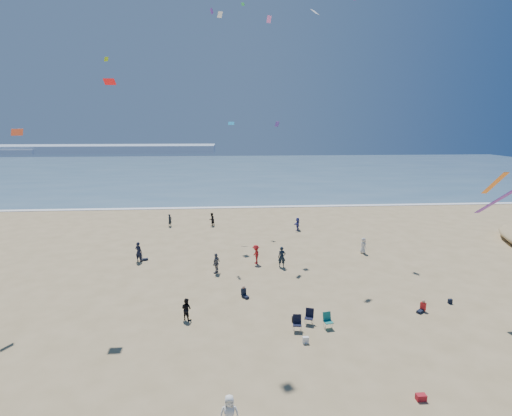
{
  "coord_description": "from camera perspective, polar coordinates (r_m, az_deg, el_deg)",
  "views": [
    {
      "loc": [
        0.31,
        -14.76,
        12.56
      ],
      "look_at": [
        2.0,
        8.0,
        7.73
      ],
      "focal_mm": 28.0,
      "sensor_mm": 36.0,
      "label": 1
    }
  ],
  "objects": [
    {
      "name": "black_backpack",
      "position": [
        26.83,
        5.49,
        -15.57
      ],
      "size": [
        0.3,
        0.22,
        0.38
      ],
      "primitive_type": "cube",
      "color": "black",
      "rests_on": "ground"
    },
    {
      "name": "cooler",
      "position": [
        21.83,
        22.51,
        -23.71
      ],
      "size": [
        0.45,
        0.3,
        0.3
      ],
      "primitive_type": "cube",
      "color": "#A61721",
      "rests_on": "ground"
    },
    {
      "name": "chair_cluster",
      "position": [
        26.14,
        7.95,
        -15.65
      ],
      "size": [
        2.68,
        1.52,
        1.0
      ],
      "color": "black",
      "rests_on": "ground"
    },
    {
      "name": "ocean",
      "position": [
        110.48,
        -4.4,
        5.4
      ],
      "size": [
        220.0,
        100.0,
        0.06
      ],
      "primitive_type": "cube",
      "color": "#476B84",
      "rests_on": "ground"
    },
    {
      "name": "surf_line",
      "position": [
        61.06,
        -4.45,
        0.08
      ],
      "size": [
        220.0,
        1.2,
        0.08
      ],
      "primitive_type": "cube",
      "color": "white",
      "rests_on": "ground"
    },
    {
      "name": "headland_far",
      "position": [
        194.67,
        -22.51,
        7.82
      ],
      "size": [
        110.0,
        20.0,
        3.2
      ],
      "primitive_type": "cube",
      "color": "#7A8EA8",
      "rests_on": "ground"
    },
    {
      "name": "kites_aloft",
      "position": [
        28.78,
        13.71,
        15.67
      ],
      "size": [
        37.7,
        46.44,
        28.6
      ],
      "color": "green",
      "rests_on": "ground"
    },
    {
      "name": "white_tote",
      "position": [
        24.68,
        7.1,
        -18.2
      ],
      "size": [
        0.35,
        0.2,
        0.4
      ],
      "primitive_type": "cube",
      "color": "white",
      "rests_on": "ground"
    },
    {
      "name": "navy_bag",
      "position": [
        32.29,
        25.98,
        -11.89
      ],
      "size": [
        0.28,
        0.18,
        0.34
      ],
      "primitive_type": "cube",
      "color": "black",
      "rests_on": "ground"
    },
    {
      "name": "seated_group",
      "position": [
        25.14,
        5.3,
        -16.98
      ],
      "size": [
        22.33,
        30.07,
        0.84
      ],
      "color": "white",
      "rests_on": "ground"
    },
    {
      "name": "standing_flyers",
      "position": [
        33.1,
        -3.21,
        -8.78
      ],
      "size": [
        31.73,
        44.28,
        1.89
      ],
      "color": "silver",
      "rests_on": "ground"
    }
  ]
}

